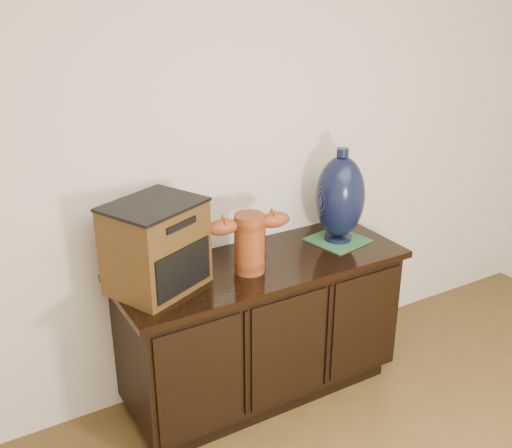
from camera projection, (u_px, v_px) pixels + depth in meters
sideboard at (262, 327)px, 3.06m from camera, size 1.46×0.56×0.75m
terracotta_vessel at (249, 240)px, 2.78m from camera, size 0.41×0.17×0.29m
tv_radio at (156, 246)px, 2.61m from camera, size 0.50×0.46×0.40m
green_mat at (338, 240)px, 3.17m from camera, size 0.31×0.31×0.01m
lamp_base at (340, 197)px, 3.07m from camera, size 0.30×0.30×0.49m
spray_can at (260, 239)px, 2.98m from camera, size 0.06×0.06×0.16m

